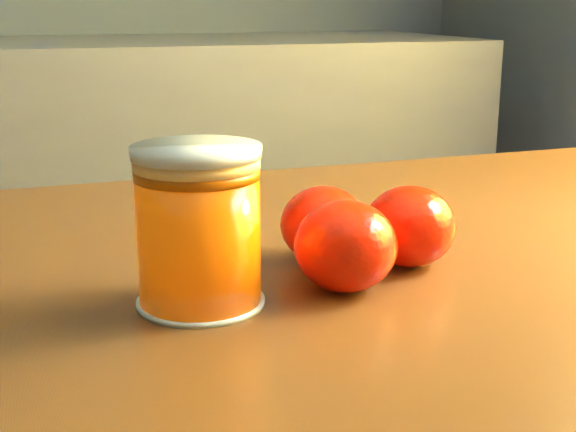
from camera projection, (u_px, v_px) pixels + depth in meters
name	position (u px, v px, depth m)	size (l,w,h in m)	color
table	(432.00, 376.00, 0.66)	(1.07, 0.76, 0.79)	brown
juice_glass	(199.00, 228.00, 0.53)	(0.09, 0.09, 0.11)	#FA5905
orange_front	(323.00, 224.00, 0.62)	(0.07, 0.07, 0.06)	red
orange_back	(410.00, 226.00, 0.61)	(0.07, 0.07, 0.06)	red
orange_extra	(346.00, 246.00, 0.56)	(0.07, 0.07, 0.06)	red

